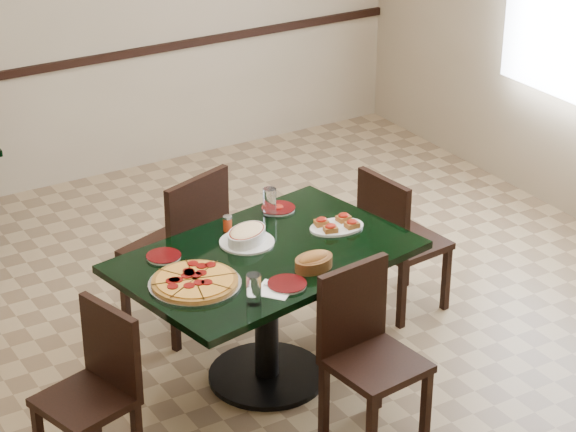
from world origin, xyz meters
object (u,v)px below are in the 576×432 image
lasagna_casserole (247,235)px  bruschetta_platter (337,225)px  chair_near (366,345)px  pepperoni_pizza (195,282)px  chair_left (97,383)px  main_table (266,285)px  bread_basket (314,261)px  chair_right (396,236)px  chair_far (184,243)px

lasagna_casserole → bruschetta_platter: size_ratio=0.94×
chair_near → pepperoni_pizza: 0.87m
chair_left → bruschetta_platter: 1.55m
main_table → chair_near: (0.18, -0.63, -0.08)m
chair_left → lasagna_casserole: size_ratio=2.67×
bread_basket → lasagna_casserole: bearing=101.9°
chair_right → bread_basket: size_ratio=3.84×
chair_right → pepperoni_pizza: bearing=97.5°
chair_far → pepperoni_pizza: 0.86m
main_table → bruschetta_platter: size_ratio=4.91×
chair_right → bread_basket: bearing=113.9°
chair_near → chair_left: (-1.21, 0.42, -0.04)m
chair_right → bruschetta_platter: size_ratio=2.68×
chair_far → bread_basket: bearing=86.0°
lasagna_casserole → chair_right: bearing=-25.0°
chair_near → lasagna_casserole: bearing=98.5°
main_table → bruschetta_platter: bearing=-4.0°
bread_basket → bruschetta_platter: bread_basket is taller
lasagna_casserole → pepperoni_pizza: bearing=-179.2°
chair_left → bread_basket: bread_basket is taller
bruschetta_platter → chair_near: bearing=-102.9°
main_table → chair_far: chair_far is taller
chair_right → lasagna_casserole: 1.07m
chair_left → lasagna_casserole: 1.12m
pepperoni_pizza → bread_basket: 0.60m
main_table → chair_far: 0.68m
main_table → bread_basket: size_ratio=7.04×
bread_basket → chair_far: bearing=97.7°
chair_right → bruschetta_platter: chair_right is taller
chair_near → pepperoni_pizza: chair_near is taller
chair_right → bruschetta_platter: 0.63m
lasagna_casserole → bruschetta_platter: 0.50m
pepperoni_pizza → chair_left: bearing=-169.1°
chair_near → chair_left: bearing=154.6°
main_table → pepperoni_pizza: bearing=-177.3°
pepperoni_pizza → chair_near: bearing=-39.8°
chair_left → lasagna_casserole: bearing=94.4°
chair_left → chair_right: bearing=87.0°
main_table → bread_basket: 0.36m
main_table → pepperoni_pizza: 0.51m
pepperoni_pizza → bread_basket: bread_basket is taller
main_table → bread_basket: bearing=-75.3°
main_table → pepperoni_pizza: pepperoni_pizza is taller
pepperoni_pizza → bruschetta_platter: bruschetta_platter is taller
chair_right → lasagna_casserole: size_ratio=2.86×
bruschetta_platter → chair_far: bearing=143.6°
pepperoni_pizza → chair_right: bearing=13.2°
chair_left → bruschetta_platter: size_ratio=2.50×
chair_far → bread_basket: 0.99m
chair_near → chair_right: chair_near is taller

